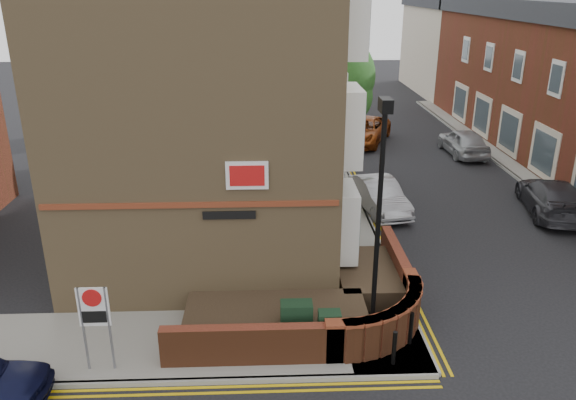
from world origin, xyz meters
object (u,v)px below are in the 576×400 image
Objects in this scene: lamppost at (378,229)px; utility_cabinet_large at (296,324)px; zone_sign at (94,314)px; silver_car_near at (379,195)px.

utility_cabinet_large is (-1.90, 0.10, -2.62)m from lamppost.
lamppost is 2.86× the size of zone_sign.
lamppost is at bearing 6.07° from zone_sign.
silver_car_near is (2.00, 9.33, -2.68)m from lamppost.
utility_cabinet_large is 0.30× the size of silver_car_near.
utility_cabinet_large is at bearing -123.36° from silver_car_near.
zone_sign reaches higher than silver_car_near.
silver_car_near is (8.60, 10.03, -0.98)m from zone_sign.
zone_sign is at bearing -141.06° from silver_car_near.
zone_sign is (-6.60, -0.70, -1.70)m from lamppost.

